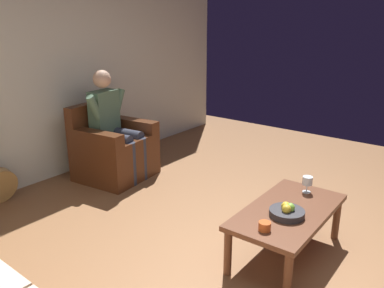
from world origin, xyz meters
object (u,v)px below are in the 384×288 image
at_px(armchair, 113,150).
at_px(candle_jar, 265,226).
at_px(fruit_bowl, 287,212).
at_px(wine_glass_near, 307,182).
at_px(coffee_table, 288,216).
at_px(person_seated, 113,122).

xyz_separation_m(armchair, candle_jar, (0.69, 2.35, 0.11)).
bearing_deg(fruit_bowl, wine_glass_near, -174.38).
distance_m(armchair, candle_jar, 2.45).
bearing_deg(candle_jar, coffee_table, -179.62).
bearing_deg(person_seated, fruit_bowl, 73.54).
distance_m(coffee_table, candle_jar, 0.41).
xyz_separation_m(person_seated, candle_jar, (0.69, 2.33, -0.24)).
distance_m(coffee_table, wine_glass_near, 0.42).
xyz_separation_m(coffee_table, wine_glass_near, (-0.39, -0.01, 0.15)).
relative_size(coffee_table, wine_glass_near, 7.65).
xyz_separation_m(coffee_table, candle_jar, (0.40, 0.00, 0.09)).
xyz_separation_m(armchair, person_seated, (-0.00, 0.03, 0.35)).
relative_size(coffee_table, candle_jar, 12.48).
distance_m(fruit_bowl, candle_jar, 0.29).
xyz_separation_m(armchair, wine_glass_near, (-0.10, 2.34, 0.18)).
height_order(person_seated, coffee_table, person_seated).
distance_m(wine_glass_near, fruit_bowl, 0.50).
bearing_deg(coffee_table, candle_jar, 0.38).
bearing_deg(person_seated, candle_jar, 66.64).
relative_size(person_seated, candle_jar, 14.39).
bearing_deg(armchair, fruit_bowl, 73.73).
bearing_deg(wine_glass_near, coffee_table, 1.78).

